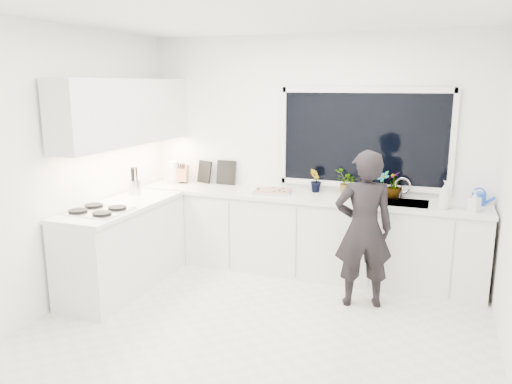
% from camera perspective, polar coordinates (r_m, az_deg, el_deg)
% --- Properties ---
extents(floor, '(4.00, 3.50, 0.02)m').
position_cam_1_polar(floor, '(4.67, 0.44, -15.25)').
color(floor, beige).
rests_on(floor, ground).
extents(wall_back, '(4.00, 0.02, 2.70)m').
position_cam_1_polar(wall_back, '(5.88, 6.36, 4.41)').
color(wall_back, white).
rests_on(wall_back, ground).
extents(wall_left, '(0.02, 3.50, 2.70)m').
position_cam_1_polar(wall_left, '(5.24, -20.68, 2.75)').
color(wall_left, white).
rests_on(wall_left, ground).
extents(ceiling, '(4.00, 3.50, 0.02)m').
position_cam_1_polar(ceiling, '(4.18, 0.50, 20.04)').
color(ceiling, white).
rests_on(ceiling, wall_back).
extents(window, '(1.80, 0.02, 1.00)m').
position_cam_1_polar(window, '(5.70, 12.20, 6.00)').
color(window, black).
rests_on(window, wall_back).
extents(base_cabinets_back, '(3.92, 0.58, 0.88)m').
position_cam_1_polar(base_cabinets_back, '(5.78, 5.39, -4.95)').
color(base_cabinets_back, white).
rests_on(base_cabinets_back, floor).
extents(base_cabinets_left, '(0.58, 1.60, 0.88)m').
position_cam_1_polar(base_cabinets_left, '(5.51, -14.89, -6.18)').
color(base_cabinets_left, white).
rests_on(base_cabinets_left, floor).
extents(countertop_back, '(3.94, 0.62, 0.04)m').
position_cam_1_polar(countertop_back, '(5.65, 5.45, -0.52)').
color(countertop_back, silver).
rests_on(countertop_back, base_cabinets_back).
extents(countertop_left, '(0.62, 1.60, 0.04)m').
position_cam_1_polar(countertop_left, '(5.39, -15.16, -1.53)').
color(countertop_left, silver).
rests_on(countertop_left, base_cabinets_left).
extents(upper_cabinets, '(0.34, 2.10, 0.70)m').
position_cam_1_polar(upper_cabinets, '(5.60, -14.63, 8.85)').
color(upper_cabinets, white).
rests_on(upper_cabinets, wall_left).
extents(sink, '(0.58, 0.42, 0.14)m').
position_cam_1_polar(sink, '(5.50, 16.10, -1.63)').
color(sink, silver).
rests_on(sink, countertop_back).
extents(faucet, '(0.03, 0.03, 0.22)m').
position_cam_1_polar(faucet, '(5.66, 16.36, 0.40)').
color(faucet, silver).
rests_on(faucet, countertop_back).
extents(stovetop, '(0.56, 0.48, 0.03)m').
position_cam_1_polar(stovetop, '(5.12, -17.62, -1.99)').
color(stovetop, black).
rests_on(stovetop, countertop_left).
extents(person, '(0.65, 0.52, 1.55)m').
position_cam_1_polar(person, '(4.93, 12.19, -4.19)').
color(person, black).
rests_on(person, floor).
extents(pizza_tray, '(0.49, 0.40, 0.03)m').
position_cam_1_polar(pizza_tray, '(5.73, 1.90, 0.06)').
color(pizza_tray, '#B2B2B6').
rests_on(pizza_tray, countertop_back).
extents(pizza, '(0.44, 0.35, 0.01)m').
position_cam_1_polar(pizza, '(5.72, 1.90, 0.22)').
color(pizza, '#AC2A16').
rests_on(pizza, pizza_tray).
extents(watering_can, '(0.18, 0.18, 0.13)m').
position_cam_1_polar(watering_can, '(5.64, 24.11, -0.70)').
color(watering_can, blue).
rests_on(watering_can, countertop_back).
extents(paper_towel_roll, '(0.12, 0.12, 0.26)m').
position_cam_1_polar(paper_towel_roll, '(6.37, -9.37, 2.20)').
color(paper_towel_roll, silver).
rests_on(paper_towel_roll, countertop_back).
extents(knife_block, '(0.14, 0.12, 0.22)m').
position_cam_1_polar(knife_block, '(6.36, -8.37, 2.03)').
color(knife_block, brown).
rests_on(knife_block, countertop_back).
extents(utensil_crock, '(0.16, 0.16, 0.16)m').
position_cam_1_polar(utensil_crock, '(5.80, -13.65, 0.51)').
color(utensil_crock, '#BABABF').
rests_on(utensil_crock, countertop_left).
extents(picture_frame_large, '(0.21, 0.10, 0.28)m').
position_cam_1_polar(picture_frame_large, '(6.33, -5.91, 2.32)').
color(picture_frame_large, black).
rests_on(picture_frame_large, countertop_back).
extents(picture_frame_small, '(0.25, 0.02, 0.30)m').
position_cam_1_polar(picture_frame_small, '(6.20, -3.42, 2.25)').
color(picture_frame_small, black).
rests_on(picture_frame_small, countertop_back).
extents(herb_plants, '(1.04, 0.34, 0.30)m').
position_cam_1_polar(herb_plants, '(5.67, 11.54, 1.02)').
color(herb_plants, '#26662D').
rests_on(herb_plants, countertop_back).
extents(soap_bottles, '(0.42, 0.16, 0.28)m').
position_cam_1_polar(soap_bottles, '(5.31, 21.77, -0.55)').
color(soap_bottles, '#D8BF66').
rests_on(soap_bottles, countertop_back).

